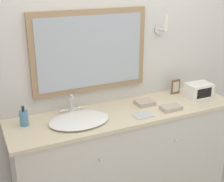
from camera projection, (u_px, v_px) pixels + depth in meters
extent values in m
cube|color=silver|center=(111.00, 60.00, 2.71)|extent=(8.00, 0.06, 2.55)
cube|color=#997A56|center=(90.00, 51.00, 2.54)|extent=(0.99, 0.04, 0.68)
cube|color=#9EA8B2|center=(91.00, 52.00, 2.53)|extent=(0.90, 0.01, 0.59)
cylinder|color=silver|center=(159.00, 29.00, 2.76)|extent=(0.09, 0.01, 0.09)
cylinder|color=silver|center=(162.00, 30.00, 2.72)|extent=(0.02, 0.10, 0.02)
cylinder|color=white|center=(166.00, 23.00, 2.65)|extent=(0.02, 0.02, 0.14)
cube|color=beige|center=(125.00, 160.00, 2.76)|extent=(1.88, 0.49, 0.88)
cube|color=beige|center=(126.00, 113.00, 2.60)|extent=(1.94, 0.52, 0.03)
sphere|color=silver|center=(100.00, 160.00, 2.32)|extent=(0.02, 0.02, 0.02)
sphere|color=silver|center=(176.00, 140.00, 2.59)|extent=(0.02, 0.02, 0.02)
ellipsoid|color=white|center=(79.00, 120.00, 2.40)|extent=(0.47, 0.34, 0.03)
cylinder|color=silver|center=(71.00, 111.00, 2.56)|extent=(0.06, 0.06, 0.03)
cylinder|color=silver|center=(71.00, 102.00, 2.53)|extent=(0.02, 0.02, 0.12)
cylinder|color=silver|center=(72.00, 97.00, 2.48)|extent=(0.02, 0.07, 0.02)
cylinder|color=white|center=(63.00, 111.00, 2.52)|extent=(0.06, 0.02, 0.02)
cylinder|color=white|center=(80.00, 108.00, 2.58)|extent=(0.06, 0.02, 0.02)
cylinder|color=teal|center=(24.00, 118.00, 2.33)|extent=(0.06, 0.06, 0.12)
cylinder|color=black|center=(23.00, 109.00, 2.30)|extent=(0.02, 0.02, 0.04)
cube|color=black|center=(23.00, 107.00, 2.29)|extent=(0.02, 0.03, 0.01)
cube|color=white|center=(199.00, 90.00, 2.86)|extent=(0.23, 0.16, 0.13)
cube|color=black|center=(204.00, 93.00, 2.79)|extent=(0.16, 0.01, 0.09)
cube|color=brown|center=(176.00, 87.00, 2.94)|extent=(0.09, 0.01, 0.14)
cube|color=beige|center=(176.00, 87.00, 2.93)|extent=(0.07, 0.00, 0.10)
cube|color=#B7A899|center=(145.00, 103.00, 2.71)|extent=(0.15, 0.13, 0.04)
cube|color=#B7A899|center=(171.00, 108.00, 2.61)|extent=(0.17, 0.10, 0.04)
cube|color=silver|center=(143.00, 115.00, 2.51)|extent=(0.16, 0.12, 0.01)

